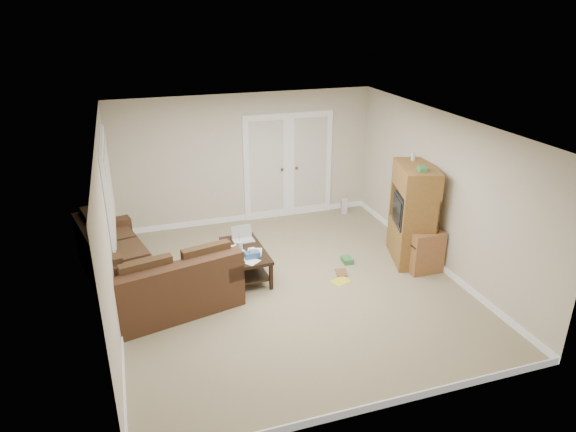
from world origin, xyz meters
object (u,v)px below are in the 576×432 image
object	(u,v)px
sectional_sofa	(143,273)
tv_armoire	(413,213)
side_cabinet	(422,246)
coffee_table	(246,261)

from	to	relation	value
sectional_sofa	tv_armoire	size ratio (longest dim) A/B	1.62
tv_armoire	sectional_sofa	bearing A→B (deg)	-166.37
tv_armoire	side_cabinet	world-z (taller)	tv_armoire
sectional_sofa	coffee_table	world-z (taller)	sectional_sofa
sectional_sofa	side_cabinet	bearing A→B (deg)	-21.09
coffee_table	tv_armoire	size ratio (longest dim) A/B	0.66
coffee_table	tv_armoire	distance (m)	2.84
tv_armoire	side_cabinet	xyz separation A→B (m)	(0.00, -0.37, -0.42)
sectional_sofa	side_cabinet	xyz separation A→B (m)	(4.34, -0.60, 0.07)
sectional_sofa	tv_armoire	distance (m)	4.37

